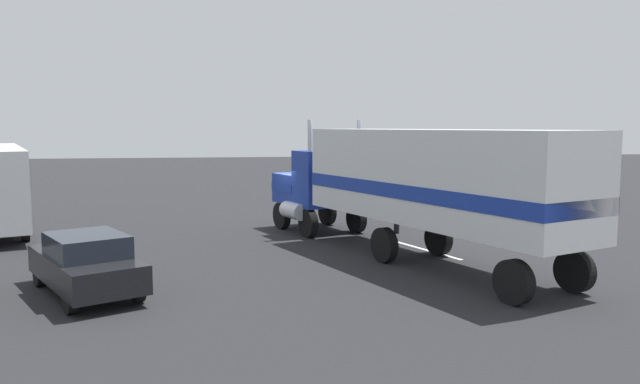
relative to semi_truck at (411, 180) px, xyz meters
The scene contains 6 objects.
ground_plane 7.04m from the semi_truck, 24.37° to the left, with size 120.00×120.00×0.00m, color #232326.
lane_stripe_near 3.02m from the semi_truck, 28.17° to the right, with size 4.40×0.16×0.01m, color silver.
lane_stripe_mid 8.64m from the semi_truck, 26.43° to the right, with size 4.40×0.16×0.01m, color silver.
semi_truck is the anchor object (origin of this frame).
person_bystander 4.89m from the semi_truck, 10.76° to the right, with size 0.34×0.45×1.63m.
parked_car 9.96m from the semi_truck, 107.47° to the left, with size 4.73×3.67×1.57m.
Camera 1 is at (-24.72, 3.04, 4.25)m, focal length 34.17 mm.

